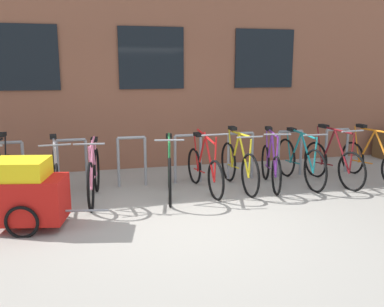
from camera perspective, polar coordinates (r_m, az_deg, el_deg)
The scene contains 13 objects.
ground_plane at distance 5.73m, azimuth -0.43°, elevation -9.23°, with size 42.00×42.00×0.00m, color #9E998E.
storefront_building at distance 11.39m, azimuth -7.79°, elevation 13.13°, with size 28.00×5.88×4.70m.
bike_rack at distance 7.46m, azimuth -0.57°, elevation -0.08°, with size 6.52×0.05×0.89m.
bicycle_purple at distance 7.41m, azimuth 10.72°, elevation -1.57°, with size 0.51×1.58×1.02m.
bicycle_pink at distance 6.69m, azimuth -13.29°, elevation -2.91°, with size 0.44×1.76×1.01m.
bicycle_yellow at distance 7.20m, azimuth 6.39°, elevation -1.62°, with size 0.44×1.75×1.04m.
bicycle_teal at distance 7.71m, azimuth 14.50°, elevation -1.05°, with size 0.44×1.81×0.98m.
bicycle_orange at distance 8.37m, azimuth 23.47°, elevation -0.85°, with size 0.44×1.73×1.01m.
bicycle_silver at distance 6.76m, azimuth -18.09°, elevation -3.03°, with size 0.44×1.72×1.02m.
bicycle_maroon at distance 7.88m, azimuth 18.69°, elevation -1.12°, with size 0.44×1.67×1.04m.
bicycle_green at distance 6.75m, azimuth -3.11°, elevation -2.41°, with size 0.48×1.77×1.02m.
bicycle_red at distance 7.01m, azimuth 1.69°, elevation -2.15°, with size 0.44×1.66×1.06m.
bike_trailer at distance 5.76m, azimuth -21.60°, elevation -5.03°, with size 1.48×0.77×0.93m.
Camera 1 is at (-1.24, -5.20, 2.05)m, focal length 38.96 mm.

